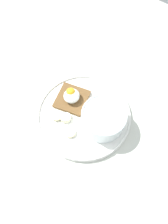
% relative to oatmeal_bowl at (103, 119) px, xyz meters
% --- Properties ---
extents(ground_plane, '(1.20, 1.20, 0.02)m').
position_rel_oatmeal_bowl_xyz_m(ground_plane, '(0.01, -0.06, -0.05)').
color(ground_plane, beige).
rests_on(ground_plane, ground).
extents(plate, '(0.28, 0.28, 0.02)m').
position_rel_oatmeal_bowl_xyz_m(plate, '(0.01, -0.06, -0.03)').
color(plate, white).
rests_on(plate, ground_plane).
extents(oatmeal_bowl, '(0.13, 0.13, 0.07)m').
position_rel_oatmeal_bowl_xyz_m(oatmeal_bowl, '(0.00, 0.00, 0.00)').
color(oatmeal_bowl, white).
rests_on(oatmeal_bowl, plate).
extents(toast_slice, '(0.11, 0.11, 0.01)m').
position_rel_oatmeal_bowl_xyz_m(toast_slice, '(-0.01, -0.12, -0.03)').
color(toast_slice, brown).
rests_on(toast_slice, plate).
extents(poached_egg, '(0.05, 0.05, 0.04)m').
position_rel_oatmeal_bowl_xyz_m(poached_egg, '(-0.01, -0.12, -0.00)').
color(poached_egg, white).
rests_on(poached_egg, toast_slice).
extents(banana_slice_front, '(0.04, 0.04, 0.01)m').
position_rel_oatmeal_bowl_xyz_m(banana_slice_front, '(0.06, -0.13, -0.03)').
color(banana_slice_front, beige).
rests_on(banana_slice_front, plate).
extents(banana_slice_left, '(0.04, 0.04, 0.01)m').
position_rel_oatmeal_bowl_xyz_m(banana_slice_left, '(0.08, -0.06, -0.03)').
color(banana_slice_left, beige).
rests_on(banana_slice_left, plate).
extents(banana_slice_back, '(0.05, 0.05, 0.02)m').
position_rel_oatmeal_bowl_xyz_m(banana_slice_back, '(0.05, -0.10, -0.03)').
color(banana_slice_back, beige).
rests_on(banana_slice_back, plate).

